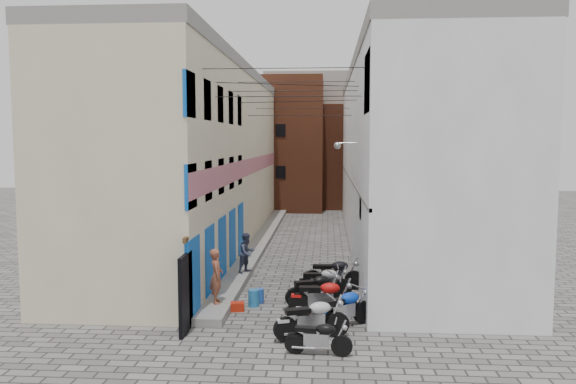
% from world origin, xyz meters
% --- Properties ---
extents(ground, '(90.00, 90.00, 0.00)m').
position_xyz_m(ground, '(0.00, 0.00, 0.00)').
color(ground, '#555250').
rests_on(ground, ground).
extents(plinth, '(0.90, 26.00, 0.25)m').
position_xyz_m(plinth, '(-2.05, 13.00, 0.12)').
color(plinth, gray).
rests_on(plinth, ground).
extents(building_left, '(5.10, 27.00, 9.00)m').
position_xyz_m(building_left, '(-4.98, 12.95, 4.50)').
color(building_left, beige).
rests_on(building_left, ground).
extents(building_right, '(5.94, 26.00, 9.00)m').
position_xyz_m(building_right, '(5.00, 13.00, 4.51)').
color(building_right, silver).
rests_on(building_right, ground).
extents(building_far_brick_left, '(6.00, 6.00, 10.00)m').
position_xyz_m(building_far_brick_left, '(-2.00, 28.00, 5.00)').
color(building_far_brick_left, brown).
rests_on(building_far_brick_left, ground).
extents(building_far_brick_right, '(5.00, 6.00, 8.00)m').
position_xyz_m(building_far_brick_right, '(3.00, 30.00, 4.00)').
color(building_far_brick_right, brown).
rests_on(building_far_brick_right, ground).
extents(building_far_concrete, '(8.00, 5.00, 11.00)m').
position_xyz_m(building_far_concrete, '(0.00, 34.00, 5.50)').
color(building_far_concrete, gray).
rests_on(building_far_concrete, ground).
extents(far_shopfront, '(2.00, 0.30, 2.40)m').
position_xyz_m(far_shopfront, '(0.00, 25.20, 1.20)').
color(far_shopfront, black).
rests_on(far_shopfront, ground).
extents(overhead_wires, '(5.80, 13.02, 1.32)m').
position_xyz_m(overhead_wires, '(0.00, 7.64, 7.12)').
color(overhead_wires, black).
rests_on(overhead_wires, ground).
extents(motorcycle_a, '(1.75, 0.71, 0.98)m').
position_xyz_m(motorcycle_a, '(1.16, -1.78, 0.49)').
color(motorcycle_a, black).
rests_on(motorcycle_a, ground).
extents(motorcycle_b, '(2.22, 1.35, 1.23)m').
position_xyz_m(motorcycle_b, '(0.97, -0.68, 0.61)').
color(motorcycle_b, '#B7B8BC').
rests_on(motorcycle_b, ground).
extents(motorcycle_c, '(2.09, 1.77, 1.22)m').
position_xyz_m(motorcycle_c, '(1.84, 0.31, 0.61)').
color(motorcycle_c, '#0C38B5').
rests_on(motorcycle_c, ground).
extents(motorcycle_d, '(2.11, 0.67, 1.22)m').
position_xyz_m(motorcycle_d, '(1.24, 1.46, 0.61)').
color(motorcycle_d, red).
rests_on(motorcycle_d, ground).
extents(motorcycle_e, '(2.10, 1.34, 1.16)m').
position_xyz_m(motorcycle_e, '(0.99, 2.43, 0.58)').
color(motorcycle_e, black).
rests_on(motorcycle_e, ground).
extents(motorcycle_f, '(2.00, 0.70, 1.15)m').
position_xyz_m(motorcycle_f, '(1.24, 3.43, 0.57)').
color(motorcycle_f, '#AEADB2').
rests_on(motorcycle_f, ground).
extents(motorcycle_g, '(2.16, 0.71, 1.25)m').
position_xyz_m(motorcycle_g, '(1.59, 4.43, 0.62)').
color(motorcycle_g, black).
rests_on(motorcycle_g, ground).
extents(person_a, '(0.53, 0.69, 1.71)m').
position_xyz_m(person_a, '(-2.06, 1.64, 1.11)').
color(person_a, brown).
rests_on(person_a, plinth).
extents(person_b, '(0.90, 0.94, 1.52)m').
position_xyz_m(person_b, '(-1.70, 5.75, 1.01)').
color(person_b, '#383C54').
rests_on(person_b, plinth).
extents(water_jug_near, '(0.40, 0.40, 0.54)m').
position_xyz_m(water_jug_near, '(-0.97, 2.16, 0.27)').
color(water_jug_near, '#226EAA').
rests_on(water_jug_near, ground).
extents(water_jug_far, '(0.32, 0.32, 0.46)m').
position_xyz_m(water_jug_far, '(-0.84, 2.59, 0.23)').
color(water_jug_far, '#2451B4').
rests_on(water_jug_far, ground).
extents(red_crate, '(0.47, 0.39, 0.27)m').
position_xyz_m(red_crate, '(-1.42, 1.66, 0.13)').
color(red_crate, '#AF1F0C').
rests_on(red_crate, ground).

